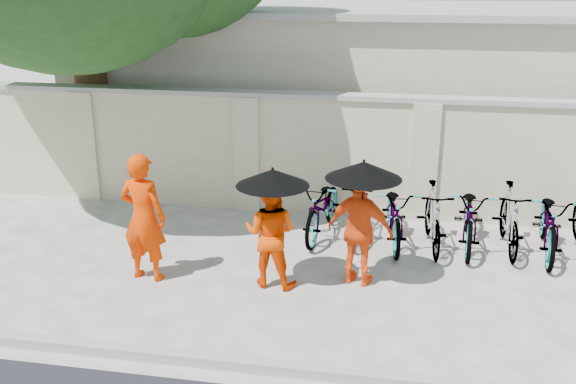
# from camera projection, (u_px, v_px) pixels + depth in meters

# --- Properties ---
(ground) EXTENTS (80.00, 80.00, 0.00)m
(ground) POSITION_uv_depth(u_px,v_px,m) (267.00, 293.00, 8.37)
(ground) COLOR beige
(kerb) EXTENTS (40.00, 0.16, 0.12)m
(kerb) POSITION_uv_depth(u_px,v_px,m) (233.00, 363.00, 6.77)
(kerb) COLOR #989890
(kerb) RESTS_ON ground
(compound_wall) EXTENTS (20.00, 0.30, 2.00)m
(compound_wall) POSITION_uv_depth(u_px,v_px,m) (364.00, 158.00, 10.86)
(compound_wall) COLOR beige
(compound_wall) RESTS_ON ground
(building_behind) EXTENTS (14.00, 6.00, 3.20)m
(building_behind) POSITION_uv_depth(u_px,v_px,m) (422.00, 88.00, 14.04)
(building_behind) COLOR beige
(building_behind) RESTS_ON ground
(monk_left) EXTENTS (0.70, 0.51, 1.77)m
(monk_left) POSITION_uv_depth(u_px,v_px,m) (143.00, 217.00, 8.53)
(monk_left) COLOR #F73500
(monk_left) RESTS_ON ground
(monk_center) EXTENTS (0.77, 0.63, 1.47)m
(monk_center) POSITION_uv_depth(u_px,v_px,m) (271.00, 233.00, 8.40)
(monk_center) COLOR #FF4400
(monk_center) RESTS_ON ground
(parasol_center) EXTENTS (0.94, 0.94, 0.81)m
(parasol_center) POSITION_uv_depth(u_px,v_px,m) (273.00, 177.00, 8.06)
(parasol_center) COLOR black
(parasol_center) RESTS_ON ground
(monk_right) EXTENTS (0.96, 0.61, 1.53)m
(monk_right) POSITION_uv_depth(u_px,v_px,m) (360.00, 230.00, 8.41)
(monk_right) COLOR #FF5011
(monk_right) RESTS_ON ground
(parasol_right) EXTENTS (0.98, 0.98, 0.86)m
(parasol_right) POSITION_uv_depth(u_px,v_px,m) (364.00, 170.00, 8.05)
(parasol_right) COLOR black
(parasol_right) RESTS_ON ground
(bike_0) EXTENTS (0.86, 1.87, 0.95)m
(bike_0) POSITION_uv_depth(u_px,v_px,m) (323.00, 207.00, 10.11)
(bike_0) COLOR gray
(bike_0) RESTS_ON ground
(bike_1) EXTENTS (0.54, 1.65, 0.98)m
(bike_1) POSITION_uv_depth(u_px,v_px,m) (359.00, 208.00, 10.00)
(bike_1) COLOR gray
(bike_1) RESTS_ON ground
(bike_2) EXTENTS (0.82, 1.88, 0.96)m
(bike_2) POSITION_uv_depth(u_px,v_px,m) (395.00, 214.00, 9.81)
(bike_2) COLOR gray
(bike_2) RESTS_ON ground
(bike_3) EXTENTS (0.60, 1.67, 0.98)m
(bike_3) POSITION_uv_depth(u_px,v_px,m) (433.00, 217.00, 9.63)
(bike_3) COLOR gray
(bike_3) RESTS_ON ground
(bike_4) EXTENTS (0.78, 1.91, 0.98)m
(bike_4) POSITION_uv_depth(u_px,v_px,m) (470.00, 216.00, 9.67)
(bike_4) COLOR gray
(bike_4) RESTS_ON ground
(bike_5) EXTENTS (0.47, 1.65, 0.99)m
(bike_5) POSITION_uv_depth(u_px,v_px,m) (510.00, 219.00, 9.56)
(bike_5) COLOR gray
(bike_5) RESTS_ON ground
(bike_6) EXTENTS (0.87, 1.97, 1.00)m
(bike_6) POSITION_uv_depth(u_px,v_px,m) (550.00, 222.00, 9.42)
(bike_6) COLOR gray
(bike_6) RESTS_ON ground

